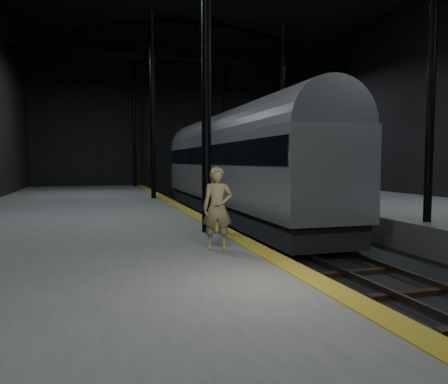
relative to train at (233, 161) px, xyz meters
name	(u,v)px	position (x,y,z in m)	size (l,w,h in m)	color
ground	(275,237)	(0.00, -5.61, -3.06)	(44.00, 44.00, 0.00)	black
platform_left	(77,233)	(-7.50, -5.61, -2.56)	(9.00, 43.80, 1.00)	#51514F
platform_right	(430,218)	(7.50, -5.61, -2.56)	(9.00, 43.80, 1.00)	#51514F
tactile_strip	(195,215)	(-3.25, -5.61, -2.05)	(0.50, 43.80, 0.01)	olive
track	(275,235)	(0.00, -5.61, -2.99)	(2.40, 43.00, 0.24)	#3F3328
train	(233,161)	(0.00, 0.00, 0.00)	(3.07, 20.51, 5.48)	#A2A5AA
woman	(218,208)	(-4.15, -12.06, -1.11)	(0.69, 0.45, 1.89)	#8B7C55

